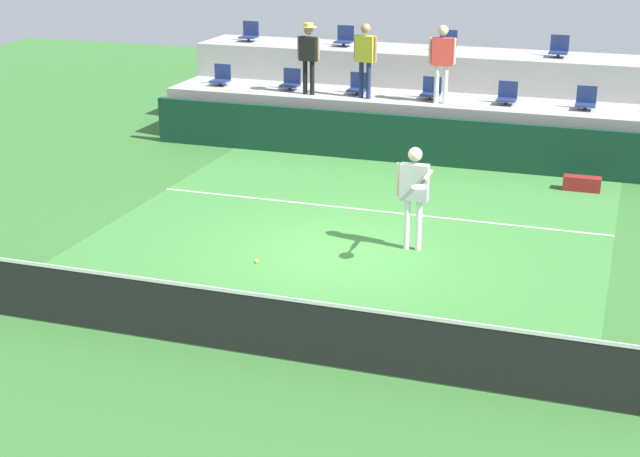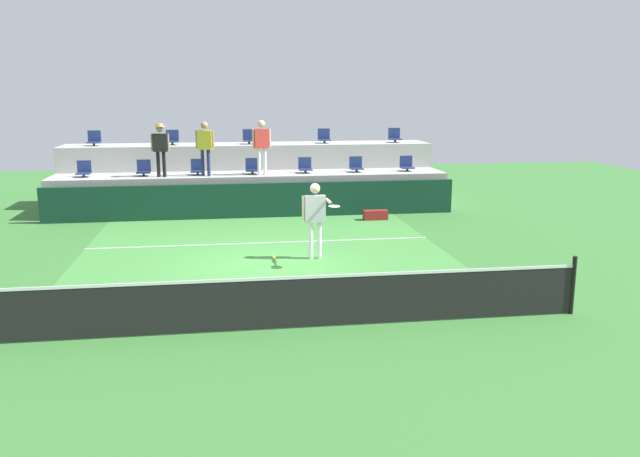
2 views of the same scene
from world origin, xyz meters
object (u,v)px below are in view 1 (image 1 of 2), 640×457
object	(u,v)px
stadium_chair_lower_far_left	(221,77)
spectator_in_grey	(365,53)
stadium_chair_upper_left	(345,38)
equipment_bag	(582,184)
spectator_leaning_on_rail	(442,56)
stadium_chair_lower_mid_right	(507,95)
stadium_chair_upper_far_left	(250,33)
stadium_chair_upper_right	(559,48)
stadium_chair_lower_right	(586,100)
spectator_with_hat	(309,51)
tennis_player	(414,187)
stadium_chair_lower_left	(291,81)
stadium_chair_upper_center	(448,43)
stadium_chair_lower_center	(431,90)
tennis_ball	(256,261)
stadium_chair_lower_mid_left	(358,85)

from	to	relation	value
stadium_chair_lower_far_left	spectator_in_grey	bearing A→B (deg)	-5.66
stadium_chair_upper_left	equipment_bag	size ratio (longest dim) A/B	0.68
spectator_leaning_on_rail	stadium_chair_lower_mid_right	bearing A→B (deg)	14.61
stadium_chair_upper_far_left	stadium_chair_lower_mid_right	bearing A→B (deg)	-14.20
stadium_chair_lower_far_left	stadium_chair_upper_right	distance (m)	8.33
stadium_chair_lower_right	spectator_with_hat	distance (m)	6.51
stadium_chair_lower_far_left	stadium_chair_upper_left	distance (m)	3.35
stadium_chair_upper_left	stadium_chair_lower_far_left	bearing A→B (deg)	-146.21
stadium_chair_upper_far_left	tennis_player	xyz separation A→B (m)	(6.51, -8.47, -1.18)
stadium_chair_lower_left	equipment_bag	size ratio (longest dim) A/B	0.68
stadium_chair_upper_center	equipment_bag	bearing A→B (deg)	-46.77
stadium_chair_upper_left	tennis_player	xyz separation A→B (m)	(3.87, -8.47, -1.18)
stadium_chair_lower_far_left	spectator_with_hat	size ratio (longest dim) A/B	0.31
stadium_chair_lower_center	stadium_chair_lower_mid_right	size ratio (longest dim) A/B	1.00
stadium_chair_upper_right	stadium_chair_upper_left	bearing A→B (deg)	180.00
stadium_chair_lower_far_left	equipment_bag	distance (m)	9.44
stadium_chair_upper_left	equipment_bag	bearing A→B (deg)	-31.73
spectator_leaning_on_rail	equipment_bag	xyz separation A→B (m)	(3.41, -1.78, -2.19)
stadium_chair_lower_mid_right	stadium_chair_lower_right	distance (m)	1.75
stadium_chair_lower_center	tennis_player	size ratio (longest dim) A/B	0.28
stadium_chair_lower_right	stadium_chair_upper_far_left	size ratio (longest dim) A/B	1.00
spectator_in_grey	stadium_chair_lower_center	bearing A→B (deg)	14.20
stadium_chair_upper_right	tennis_ball	distance (m)	12.74
stadium_chair_lower_far_left	stadium_chair_upper_left	bearing A→B (deg)	33.79
spectator_with_hat	equipment_bag	world-z (taller)	spectator_with_hat
stadium_chair_lower_far_left	stadium_chair_upper_right	bearing A→B (deg)	12.55
stadium_chair_lower_mid_right	spectator_with_hat	distance (m)	4.78
stadium_chair_lower_mid_left	stadium_chair_lower_center	world-z (taller)	same
stadium_chair_lower_far_left	stadium_chair_lower_center	xyz separation A→B (m)	(5.39, 0.00, 0.00)
stadium_chair_upper_center	stadium_chair_lower_far_left	bearing A→B (deg)	-161.48
stadium_chair_lower_mid_right	stadium_chair_upper_right	size ratio (longest dim) A/B	1.00
stadium_chair_lower_far_left	tennis_ball	world-z (taller)	stadium_chair_lower_far_left
stadium_chair_lower_right	spectator_in_grey	world-z (taller)	spectator_in_grey
stadium_chair_lower_far_left	stadium_chair_lower_right	xyz separation A→B (m)	(8.91, 0.00, 0.00)
stadium_chair_lower_far_left	stadium_chair_upper_center	xyz separation A→B (m)	(5.37, 1.80, 0.85)
spectator_leaning_on_rail	equipment_bag	bearing A→B (deg)	-27.53
stadium_chair_lower_mid_left	stadium_chair_upper_left	xyz separation A→B (m)	(-0.91, 1.80, 0.85)
stadium_chair_lower_mid_left	tennis_player	xyz separation A→B (m)	(2.96, -6.67, -0.33)
stadium_chair_lower_right	tennis_ball	distance (m)	11.19
stadium_chair_lower_far_left	stadium_chair_lower_right	bearing A→B (deg)	0.00
stadium_chair_upper_left	spectator_with_hat	size ratio (longest dim) A/B	0.31
spectator_with_hat	spectator_leaning_on_rail	distance (m)	3.22
stadium_chair_lower_far_left	stadium_chair_upper_center	size ratio (longest dim) A/B	1.00
stadium_chair_lower_center	tennis_ball	bearing A→B (deg)	-90.70
spectator_in_grey	stadium_chair_lower_mid_right	bearing A→B (deg)	6.65
stadium_chair_upper_right	stadium_chair_lower_far_left	bearing A→B (deg)	-167.45
stadium_chair_lower_center	stadium_chair_upper_far_left	xyz separation A→B (m)	(-5.34, 1.80, 0.85)
stadium_chair_upper_center	tennis_ball	distance (m)	12.43
stadium_chair_lower_center	stadium_chair_upper_center	world-z (taller)	stadium_chair_upper_center
stadium_chair_upper_far_left	spectator_in_grey	bearing A→B (deg)	-29.73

